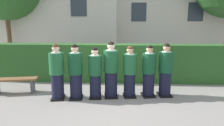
# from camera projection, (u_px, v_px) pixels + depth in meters

# --- Properties ---
(ground_plane) EXTENTS (60.00, 60.00, 0.00)m
(ground_plane) POSITION_uv_depth(u_px,v_px,m) (112.00, 97.00, 6.37)
(ground_plane) COLOR gray
(student_front_row_0) EXTENTS (0.45, 0.55, 1.64)m
(student_front_row_0) POSITION_uv_depth(u_px,v_px,m) (57.00, 73.00, 6.07)
(student_front_row_0) COLOR black
(student_front_row_0) RESTS_ON ground
(student_front_row_1) EXTENTS (0.43, 0.54, 1.62)m
(student_front_row_1) POSITION_uv_depth(u_px,v_px,m) (76.00, 73.00, 6.11)
(student_front_row_1) COLOR black
(student_front_row_1) RESTS_ON ground
(student_front_row_2) EXTENTS (0.40, 0.51, 1.53)m
(student_front_row_2) POSITION_uv_depth(u_px,v_px,m) (95.00, 74.00, 6.17)
(student_front_row_2) COLOR black
(student_front_row_2) RESTS_ON ground
(student_front_row_3) EXTENTS (0.45, 0.56, 1.69)m
(student_front_row_3) POSITION_uv_depth(u_px,v_px,m) (111.00, 71.00, 6.22)
(student_front_row_3) COLOR black
(student_front_row_3) RESTS_ON ground
(student_front_row_4) EXTENTS (0.42, 0.52, 1.56)m
(student_front_row_4) POSITION_uv_depth(u_px,v_px,m) (130.00, 73.00, 6.26)
(student_front_row_4) COLOR black
(student_front_row_4) RESTS_ON ground
(student_front_row_5) EXTENTS (0.45, 0.51, 1.58)m
(student_front_row_5) POSITION_uv_depth(u_px,v_px,m) (149.00, 72.00, 6.30)
(student_front_row_5) COLOR black
(student_front_row_5) RESTS_ON ground
(student_front_row_6) EXTENTS (0.43, 0.54, 1.62)m
(student_front_row_6) POSITION_uv_depth(u_px,v_px,m) (166.00, 71.00, 6.33)
(student_front_row_6) COLOR black
(student_front_row_6) RESTS_ON ground
(hedge) EXTENTS (9.23, 0.70, 1.42)m
(hedge) POSITION_uv_depth(u_px,v_px,m) (115.00, 63.00, 7.97)
(hedge) COLOR #285623
(hedge) RESTS_ON ground
(school_building_annex) EXTENTS (7.98, 3.68, 6.82)m
(school_building_annex) POSITION_uv_depth(u_px,v_px,m) (162.00, 3.00, 14.15)
(school_building_annex) COLOR beige
(school_building_annex) RESTS_ON ground
(wooden_bench) EXTENTS (1.44, 0.62, 0.48)m
(wooden_bench) POSITION_uv_depth(u_px,v_px,m) (15.00, 82.00, 6.65)
(wooden_bench) COLOR brown
(wooden_bench) RESTS_ON ground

